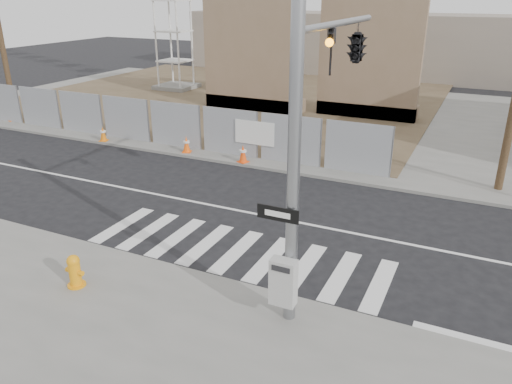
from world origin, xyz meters
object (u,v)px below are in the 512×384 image
at_px(fire_hydrant, 75,271).
at_px(traffic_cone_b, 103,134).
at_px(signal_pole, 338,84).
at_px(traffic_cone_d, 243,154).
at_px(traffic_cone_c, 186,144).
at_px(traffic_cone_a, 11,114).

bearing_deg(fire_hydrant, traffic_cone_b, 127.52).
distance_m(signal_pole, traffic_cone_d, 9.49).
bearing_deg(traffic_cone_c, traffic_cone_d, -3.46).
distance_m(fire_hydrant, traffic_cone_d, 10.11).
xyz_separation_m(signal_pole, traffic_cone_a, (-20.36, 7.19, -4.30)).
bearing_deg(traffic_cone_a, traffic_cone_d, -3.55).
bearing_deg(traffic_cone_b, traffic_cone_a, 172.75).
bearing_deg(traffic_cone_a, fire_hydrant, -35.86).
bearing_deg(traffic_cone_c, traffic_cone_b, -177.63).
bearing_deg(traffic_cone_a, traffic_cone_b, -7.25).
bearing_deg(signal_pole, traffic_cone_c, 142.99).
height_order(signal_pole, traffic_cone_a, signal_pole).
relative_size(signal_pole, traffic_cone_d, 9.27).
bearing_deg(traffic_cone_b, traffic_cone_d, 0.11).
height_order(signal_pole, fire_hydrant, signal_pole).
xyz_separation_m(signal_pole, fire_hydrant, (-5.13, -3.82, -4.25)).
relative_size(fire_hydrant, traffic_cone_a, 1.14).
height_order(signal_pole, traffic_cone_d, signal_pole).
distance_m(traffic_cone_c, traffic_cone_d, 2.88).
height_order(traffic_cone_a, traffic_cone_c, traffic_cone_a).
xyz_separation_m(signal_pole, traffic_cone_c, (-8.56, 6.45, -4.31)).
distance_m(signal_pole, fire_hydrant, 7.68).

